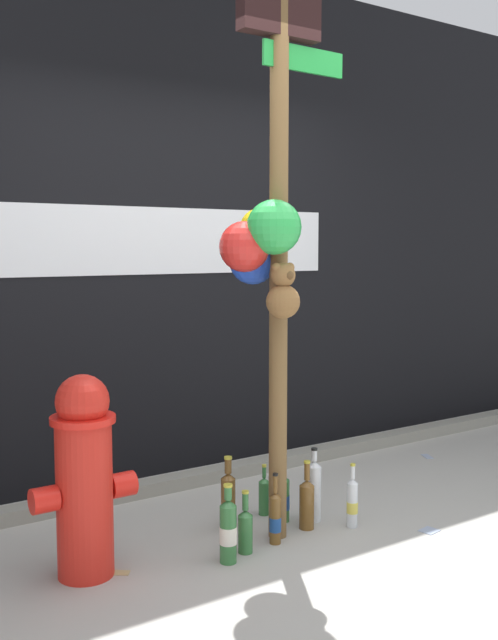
% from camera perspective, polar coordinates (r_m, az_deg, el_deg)
% --- Properties ---
extents(ground_plane, '(14.00, 14.00, 0.00)m').
position_cam_1_polar(ground_plane, '(3.63, 6.62, -17.96)').
color(ground_plane, '#9E9B93').
extents(building_wall, '(10.00, 0.21, 3.23)m').
position_cam_1_polar(building_wall, '(4.73, -6.68, 7.62)').
color(building_wall, black).
rests_on(building_wall, ground_plane).
extents(curb_strip, '(8.00, 0.12, 0.08)m').
position_cam_1_polar(curb_strip, '(4.60, -4.07, -12.22)').
color(curb_strip, gray).
rests_on(curb_strip, ground_plane).
extents(memorial_post, '(0.70, 0.48, 2.80)m').
position_cam_1_polar(memorial_post, '(3.54, 1.50, 8.08)').
color(memorial_post, brown).
rests_on(memorial_post, ground_plane).
extents(fire_hydrant, '(0.47, 0.29, 0.91)m').
position_cam_1_polar(fire_hydrant, '(3.35, -12.77, -11.74)').
color(fire_hydrant, red).
rests_on(fire_hydrant, ground_plane).
extents(bottle_0, '(0.07, 0.07, 0.33)m').
position_cam_1_polar(bottle_0, '(3.99, 2.67, -13.75)').
color(bottle_0, '#337038').
rests_on(bottle_0, ground_plane).
extents(bottle_1, '(0.07, 0.07, 0.30)m').
position_cam_1_polar(bottle_1, '(3.61, -0.29, -16.01)').
color(bottle_1, '#337038').
rests_on(bottle_1, ground_plane).
extents(bottle_2, '(0.08, 0.08, 0.40)m').
position_cam_1_polar(bottle_2, '(3.99, 5.10, -13.08)').
color(bottle_2, silver).
rests_on(bottle_2, ground_plane).
extents(bottle_3, '(0.06, 0.06, 0.28)m').
position_cam_1_polar(bottle_3, '(4.09, 1.19, -13.51)').
color(bottle_3, '#337038').
rests_on(bottle_3, ground_plane).
extents(bottle_4, '(0.06, 0.06, 0.34)m').
position_cam_1_polar(bottle_4, '(3.95, 8.08, -13.93)').
color(bottle_4, silver).
rests_on(bottle_4, ground_plane).
extents(bottle_5, '(0.08, 0.08, 0.36)m').
position_cam_1_polar(bottle_5, '(3.90, 4.54, -14.02)').
color(bottle_5, brown).
rests_on(bottle_5, ground_plane).
extents(bottle_6, '(0.08, 0.08, 0.37)m').
position_cam_1_polar(bottle_6, '(3.50, -1.64, -16.11)').
color(bottle_6, '#337038').
rests_on(bottle_6, ground_plane).
extents(bottle_7, '(0.06, 0.06, 0.35)m').
position_cam_1_polar(bottle_7, '(3.71, 2.06, -15.19)').
color(bottle_7, brown).
rests_on(bottle_7, ground_plane).
extents(bottle_8, '(0.08, 0.08, 0.38)m').
position_cam_1_polar(bottle_8, '(3.89, -1.64, -13.73)').
color(bottle_8, brown).
rests_on(bottle_8, ground_plane).
extents(litter_1, '(0.10, 0.09, 0.01)m').
position_cam_1_polar(litter_1, '(4.01, 13.91, -15.66)').
color(litter_1, '#8C99B2').
rests_on(litter_1, ground_plane).
extents(litter_2, '(0.09, 0.12, 0.01)m').
position_cam_1_polar(litter_2, '(5.32, 13.76, -10.30)').
color(litter_2, '#8C99B2').
rests_on(litter_2, ground_plane).
extents(litter_3, '(0.16, 0.14, 0.01)m').
position_cam_1_polar(litter_3, '(3.51, -10.67, -18.80)').
color(litter_3, tan).
rests_on(litter_3, ground_plane).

